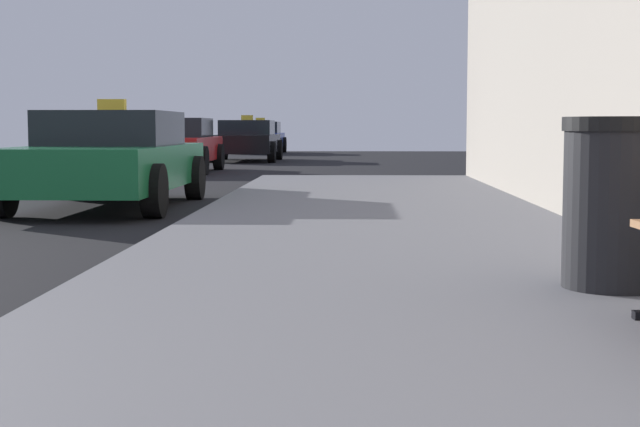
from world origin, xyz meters
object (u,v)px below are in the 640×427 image
trash_bin (616,202)px  car_blue (260,137)px  car_red (174,145)px  car_green (110,158)px  car_black (247,140)px

trash_bin → car_blue: size_ratio=0.23×
car_red → car_blue: size_ratio=0.96×
car_green → car_red: bearing=-84.4°
car_red → car_blue: car_blue is taller
car_green → car_blue: same height
car_green → car_black: same height
car_red → car_black: 7.52m
car_green → car_blue: 26.13m
trash_bin → car_green: (-4.69, 7.13, 0.01)m
car_green → car_red: (-0.98, 9.94, -0.00)m
car_green → car_blue: (-0.49, 26.13, -0.00)m
car_black → car_blue: same height
trash_bin → car_blue: (-5.18, 33.26, 0.01)m
trash_bin → car_black: 24.99m
car_black → car_blue: 8.73m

